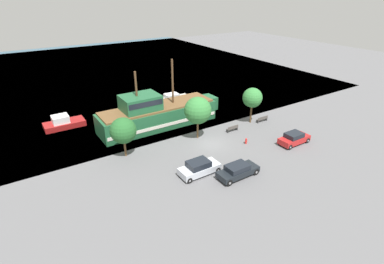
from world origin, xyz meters
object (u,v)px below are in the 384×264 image
object	(u,v)px
parked_car_curb_mid	(238,171)
fire_hydrant	(246,141)
moored_boat_outer	(63,123)
moored_boat_dockside	(173,99)
bench_promenade_west	(262,119)
pirate_ship	(157,114)
parked_car_curb_front	(294,138)
parked_car_curb_rear	(199,168)
bench_promenade_east	(232,128)

from	to	relation	value
parked_car_curb_mid	fire_hydrant	world-z (taller)	parked_car_curb_mid
moored_boat_outer	parked_car_curb_mid	distance (m)	25.87
moored_boat_dockside	parked_car_curb_mid	bearing A→B (deg)	-103.48
bench_promenade_west	pirate_ship	bearing A→B (deg)	152.41
parked_car_curb_front	fire_hydrant	bearing A→B (deg)	147.28
parked_car_curb_mid	parked_car_curb_rear	distance (m)	4.00
moored_boat_dockside	parked_car_curb_front	distance (m)	21.94
parked_car_curb_mid	bench_promenade_east	distance (m)	10.91
bench_promenade_west	parked_car_curb_mid	bearing A→B (deg)	-144.33
parked_car_curb_mid	parked_car_curb_front	bearing A→B (deg)	9.29
parked_car_curb_rear	moored_boat_outer	bearing A→B (deg)	114.89
fire_hydrant	pirate_ship	bearing A→B (deg)	122.14
parked_car_curb_rear	bench_promenade_east	world-z (taller)	parked_car_curb_rear
moored_boat_dockside	parked_car_curb_front	xyz separation A→B (m)	(5.18, -21.32, 0.14)
moored_boat_outer	fire_hydrant	distance (m)	25.33
moored_boat_dockside	parked_car_curb_rear	distance (m)	22.24
parked_car_curb_mid	bench_promenade_west	distance (m)	15.19
moored_boat_dockside	bench_promenade_east	distance (m)	14.41
pirate_ship	fire_hydrant	bearing A→B (deg)	-57.86
moored_boat_dockside	parked_car_curb_front	bearing A→B (deg)	-76.35
parked_car_curb_front	fire_hydrant	size ratio (longest dim) A/B	5.46
pirate_ship	parked_car_curb_rear	world-z (taller)	pirate_ship
moored_boat_dockside	bench_promenade_west	size ratio (longest dim) A/B	3.02
moored_boat_dockside	fire_hydrant	xyz separation A→B (m)	(0.15, -18.09, -0.19)
fire_hydrant	parked_car_curb_front	bearing A→B (deg)	-32.72
moored_boat_dockside	fire_hydrant	distance (m)	18.09
moored_boat_outer	parked_car_curb_rear	xyz separation A→B (m)	(9.34, -20.14, 0.11)
moored_boat_outer	parked_car_curb_front	size ratio (longest dim) A/B	1.29
pirate_ship	parked_car_curb_rear	size ratio (longest dim) A/B	4.07
moored_boat_dockside	bench_promenade_east	world-z (taller)	moored_boat_dockside
parked_car_curb_rear	bench_promenade_west	bearing A→B (deg)	22.23
pirate_ship	fire_hydrant	xyz separation A→B (m)	(6.88, -10.95, -1.42)
parked_car_curb_front	fire_hydrant	world-z (taller)	parked_car_curb_front
bench_promenade_east	parked_car_curb_front	bearing A→B (deg)	-59.27
pirate_ship	bench_promenade_west	world-z (taller)	pirate_ship
bench_promenade_east	bench_promenade_west	world-z (taller)	same
pirate_ship	parked_car_curb_front	distance (m)	18.54
parked_car_curb_mid	parked_car_curb_rear	bearing A→B (deg)	140.19
parked_car_curb_front	moored_boat_dockside	bearing A→B (deg)	103.65
pirate_ship	bench_promenade_east	distance (m)	10.70
moored_boat_dockside	fire_hydrant	size ratio (longest dim) A/B	7.47
pirate_ship	bench_promenade_west	bearing A→B (deg)	-27.59
parked_car_curb_rear	fire_hydrant	bearing A→B (deg)	15.46
parked_car_curb_front	bench_promenade_east	distance (m)	8.09
bench_promenade_west	parked_car_curb_rear	bearing A→B (deg)	-157.77
moored_boat_dockside	bench_promenade_east	xyz separation A→B (m)	(1.05, -14.37, -0.16)
bench_promenade_west	parked_car_curb_front	bearing A→B (deg)	-102.91
parked_car_curb_rear	pirate_ship	bearing A→B (deg)	82.01
parked_car_curb_front	bench_promenade_east	size ratio (longest dim) A/B	2.37
parked_car_curb_rear	bench_promenade_east	distance (m)	11.44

